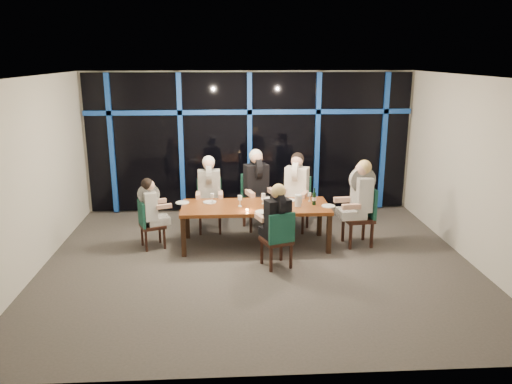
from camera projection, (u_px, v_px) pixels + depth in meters
The scene contains 29 objects.
room at pixel (258, 141), 7.69m from camera, with size 7.04×7.00×3.02m.
window_wall at pixel (250, 141), 10.63m from camera, with size 6.86×0.43×2.94m.
dining_table at pixel (255, 209), 8.81m from camera, with size 2.60×1.00×0.75m.
chair_far_left at pixel (210, 202), 9.64m from camera, with size 0.49×0.49×1.01m.
chair_far_mid at pixel (255, 198), 9.80m from camera, with size 0.62×0.62×1.07m.
chair_far_right at pixel (297, 200), 9.72m from camera, with size 0.63×0.63×1.04m.
chair_end_left at pixel (148, 222), 8.75m from camera, with size 0.52×0.52×0.87m.
chair_end_right at pixel (363, 213), 8.88m from camera, with size 0.54×0.54×1.06m.
chair_near_mid at pixel (279, 237), 7.89m from camera, with size 0.56×0.56×0.95m.
diner_far_left at pixel (209, 183), 9.45m from camera, with size 0.51×0.64×0.98m.
diner_far_mid at pixel (257, 178), 9.61m from camera, with size 0.63×0.73×1.05m.
diner_far_right at pixel (296, 181), 9.53m from camera, with size 0.64×0.71×1.02m.
diner_end_left at pixel (151, 202), 8.68m from camera, with size 0.59×0.53×0.84m.
diner_end_right at pixel (360, 191), 8.76m from camera, with size 0.69×0.56×1.03m.
diner_near_mid at pixel (277, 213), 7.87m from camera, with size 0.58×0.65×0.92m.
plate_far_left at pixel (210, 202), 8.96m from camera, with size 0.24×0.24×0.01m, color white.
plate_far_mid at pixel (268, 199), 9.17m from camera, with size 0.24×0.24×0.01m, color white.
plate_far_right at pixel (288, 200), 9.08m from camera, with size 0.24×0.24×0.01m, color white.
plate_end_left at pixel (183, 203), 8.94m from camera, with size 0.24×0.24×0.01m, color white.
plate_end_right at pixel (328, 206), 8.73m from camera, with size 0.24×0.24×0.01m, color white.
plate_near_mid at pixel (262, 212), 8.40m from camera, with size 0.24×0.24×0.01m, color white.
wine_bottle at pixel (314, 198), 8.80m from camera, with size 0.07×0.07×0.30m.
water_pitcher at pixel (298, 201), 8.71m from camera, with size 0.13×0.11×0.21m.
tea_light at pixel (247, 210), 8.49m from camera, with size 0.05×0.05×0.03m, color #F89B4A.
wine_glass_a at pixel (240, 198), 8.71m from camera, with size 0.08×0.08×0.20m.
wine_glass_b at pixel (263, 196), 8.86m from camera, with size 0.07×0.07×0.19m.
wine_glass_c at pixel (284, 199), 8.73m from camera, with size 0.07×0.07×0.17m.
wine_glass_d at pixel (212, 196), 8.88m from camera, with size 0.07×0.07×0.18m.
wine_glass_e at pixel (310, 195), 9.02m from camera, with size 0.06×0.06×0.16m.
Camera 1 is at (-0.48, -7.60, 3.31)m, focal length 35.00 mm.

